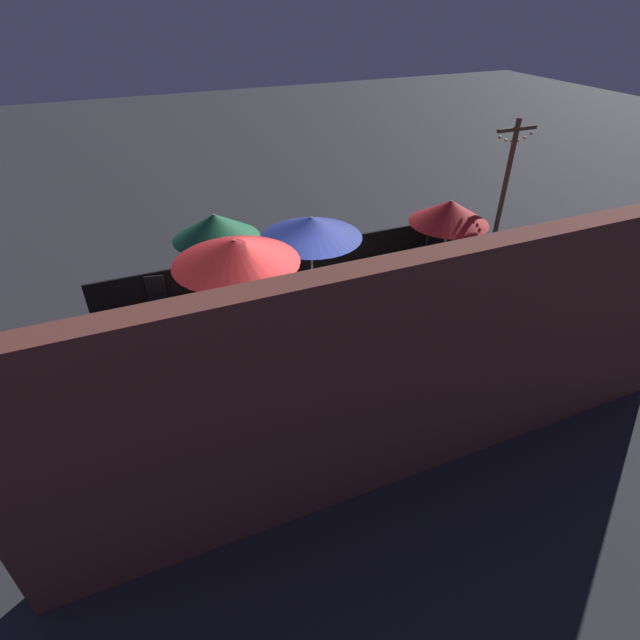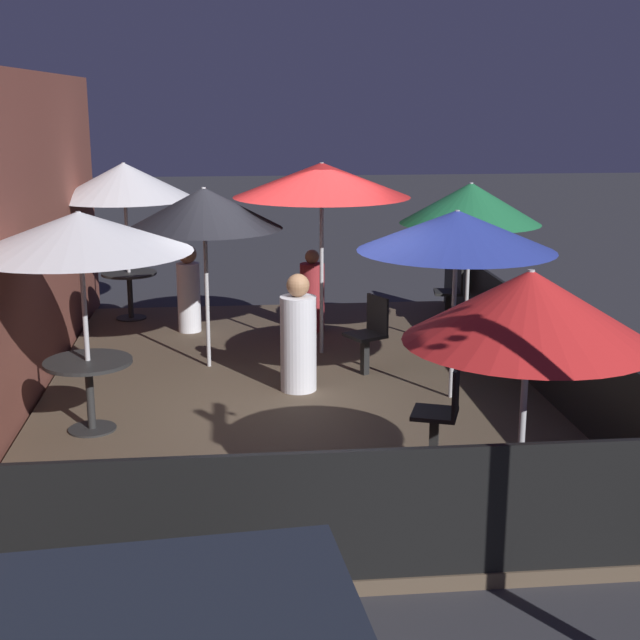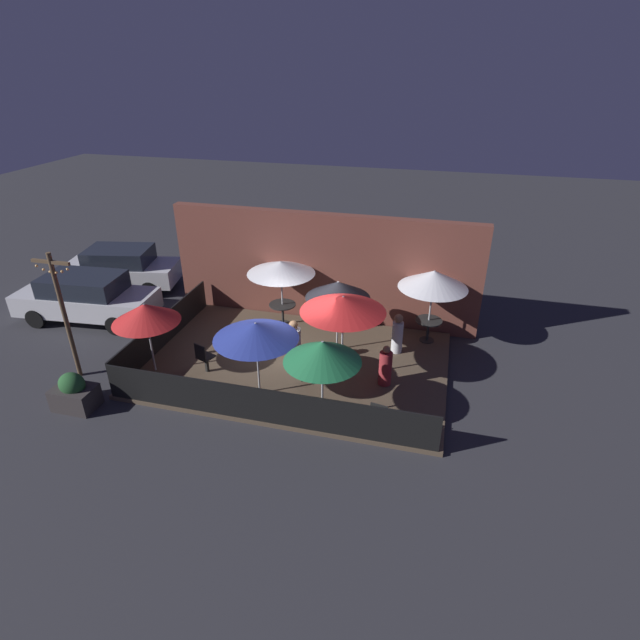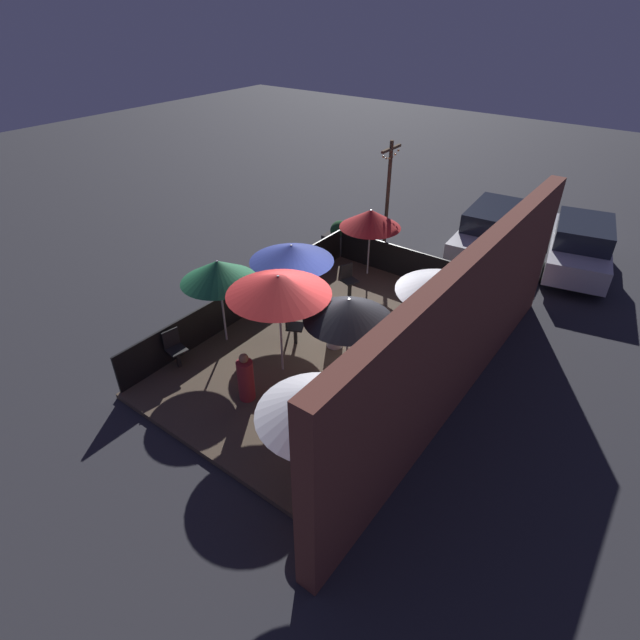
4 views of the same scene
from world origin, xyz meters
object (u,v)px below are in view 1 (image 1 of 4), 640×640
at_px(patio_umbrella_5, 215,226).
at_px(patio_umbrella_6, 450,212).
at_px(patio_umbrella_2, 235,251).
at_px(patron_1, 181,348).
at_px(patio_chair_0, 283,310).
at_px(patron_2, 194,409).
at_px(planter_box, 436,233).
at_px(dining_table_1, 433,378).
at_px(patron_0, 324,324).
at_px(patio_chair_1, 395,279).
at_px(patio_umbrella_3, 311,227).
at_px(dining_table_0, 145,472).
at_px(light_post, 505,186).
at_px(patio_umbrella_0, 120,389).
at_px(patio_chair_2, 157,296).
at_px(patio_umbrella_4, 290,301).
at_px(patio_umbrella_1, 445,307).

distance_m(patio_umbrella_5, patio_umbrella_6, 5.18).
distance_m(patio_umbrella_2, patron_1, 2.09).
distance_m(patio_umbrella_6, patio_chair_0, 4.41).
relative_size(patron_2, planter_box, 1.19).
relative_size(patio_umbrella_2, dining_table_1, 2.83).
distance_m(patron_0, patron_2, 3.08).
distance_m(patio_chair_1, patron_2, 5.58).
bearing_deg(patron_0, patio_umbrella_3, 28.82).
bearing_deg(dining_table_0, patio_umbrella_2, -128.68).
distance_m(patio_umbrella_6, light_post, 2.11).
bearing_deg(dining_table_0, patio_umbrella_0, 45.00).
xyz_separation_m(patio_umbrella_0, patio_chair_2, (-0.79, -4.73, -1.55)).
bearing_deg(patio_umbrella_4, dining_table_0, 25.12).
relative_size(patio_chair_1, patron_1, 0.80).
distance_m(patio_umbrella_5, light_post, 7.12).
distance_m(patio_umbrella_0, patio_umbrella_6, 8.14).
height_order(patio_umbrella_3, patron_0, patio_umbrella_3).
xyz_separation_m(patio_umbrella_1, dining_table_0, (4.67, 0.09, -1.43)).
bearing_deg(patio_umbrella_0, patio_umbrella_2, -128.68).
bearing_deg(patron_0, dining_table_0, 165.22).
relative_size(dining_table_0, patio_chair_0, 0.86).
bearing_deg(patio_umbrella_4, light_post, -155.88).
bearing_deg(dining_table_0, patio_umbrella_1, -178.92).
xyz_separation_m(patio_chair_2, patron_2, (-0.05, 3.82, 0.07)).
xyz_separation_m(patio_umbrella_6, patio_chair_2, (6.49, -1.12, -1.29)).
bearing_deg(patio_chair_2, light_post, 96.08).
bearing_deg(planter_box, patio_umbrella_4, 36.30).
relative_size(patio_umbrella_0, dining_table_0, 2.85).
height_order(patio_umbrella_0, patron_1, patio_umbrella_0).
relative_size(patio_umbrella_0, dining_table_1, 2.68).
height_order(patio_umbrella_2, dining_table_1, patio_umbrella_2).
bearing_deg(patron_0, patio_umbrella_4, 178.57).
bearing_deg(dining_table_0, patio_umbrella_5, -115.69).
bearing_deg(patio_umbrella_6, patio_umbrella_4, 27.09).
xyz_separation_m(patio_umbrella_4, dining_table_0, (2.59, 1.22, -1.40)).
height_order(patio_umbrella_5, dining_table_1, patio_umbrella_5).
distance_m(patio_umbrella_1, light_post, 6.21).
xyz_separation_m(patio_umbrella_2, light_post, (-7.17, -1.55, -0.32)).
bearing_deg(patio_umbrella_3, patio_chair_2, -14.16).
bearing_deg(patio_umbrella_4, patio_umbrella_6, -152.91).
bearing_deg(patron_2, light_post, 103.21).
bearing_deg(patio_chair_1, patio_umbrella_4, -36.70).
height_order(patio_umbrella_1, patron_1, patio_umbrella_1).
height_order(patio_chair_2, patron_0, patron_0).
bearing_deg(patio_umbrella_4, patio_umbrella_0, 25.12).
xyz_separation_m(patio_umbrella_1, patio_chair_0, (1.58, -3.06, -1.47)).
height_order(patio_umbrella_0, patio_umbrella_6, patio_umbrella_0).
height_order(patio_umbrella_2, patio_chair_2, patio_umbrella_2).
height_order(patio_chair_0, patron_2, patron_2).
bearing_deg(dining_table_1, patron_2, -12.14).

